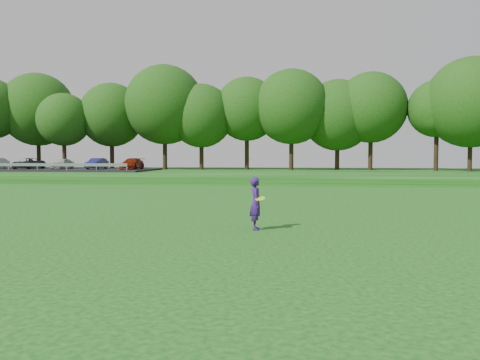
# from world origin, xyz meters

# --- Properties ---
(ground) EXTENTS (140.00, 140.00, 0.00)m
(ground) POSITION_xyz_m (0.00, 0.00, 0.00)
(ground) COLOR #0D4311
(ground) RESTS_ON ground
(berm) EXTENTS (130.00, 30.00, 0.60)m
(berm) POSITION_xyz_m (0.00, 34.00, 0.30)
(berm) COLOR #0D4311
(berm) RESTS_ON ground
(walking_path) EXTENTS (130.00, 1.60, 0.04)m
(walking_path) POSITION_xyz_m (0.00, 20.00, 0.02)
(walking_path) COLOR gray
(walking_path) RESTS_ON ground
(treeline) EXTENTS (104.00, 7.00, 15.00)m
(treeline) POSITION_xyz_m (0.00, 38.00, 8.10)
(treeline) COLOR #15450F
(treeline) RESTS_ON berm
(parking_lot) EXTENTS (24.00, 9.00, 1.38)m
(parking_lot) POSITION_xyz_m (-23.82, 32.82, 1.06)
(parking_lot) COLOR black
(parking_lot) RESTS_ON berm
(woman) EXTENTS (0.53, 0.64, 1.61)m
(woman) POSITION_xyz_m (2.65, -1.46, 0.81)
(woman) COLOR #361665
(woman) RESTS_ON ground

